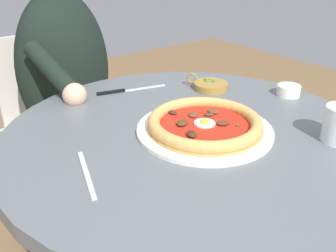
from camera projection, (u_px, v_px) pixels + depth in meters
name	position (u px, v px, depth m)	size (l,w,h in m)	color
dining_table	(187.00, 181.00, 0.97)	(0.91, 0.91, 0.74)	#565B60
pizza_on_plate	(205.00, 125.00, 0.89)	(0.33, 0.33, 0.04)	white
steak_knife	(122.00, 91.00, 1.14)	(0.06, 0.22, 0.01)	silver
ramekin_capers	(289.00, 90.00, 1.10)	(0.07, 0.07, 0.03)	white
olive_pan	(210.00, 85.00, 1.16)	(0.12, 0.11, 0.05)	olive
fork_utensil	(87.00, 174.00, 0.73)	(0.17, 0.06, 0.00)	#BCBCC1
diner_person	(71.00, 120.00, 1.44)	(0.50, 0.36, 1.20)	#282833
cafe_chair_diner	(56.00, 115.00, 1.55)	(0.43, 0.43, 0.82)	beige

